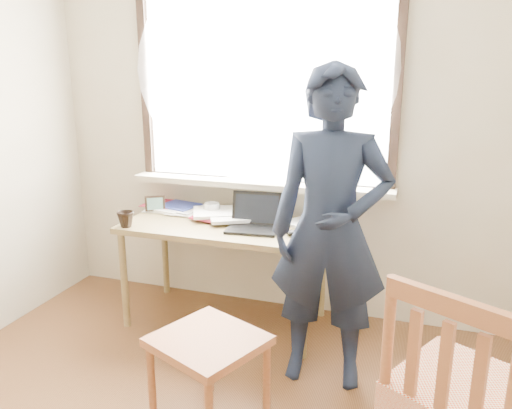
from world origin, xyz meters
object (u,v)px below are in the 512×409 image
(laptop, at_px, (254,220))
(side_chair, at_px, (463,407))
(mug_white, at_px, (212,209))
(person, at_px, (330,230))
(desk, at_px, (225,234))
(mug_dark, at_px, (126,219))
(work_chair, at_px, (208,351))

(laptop, height_order, side_chair, side_chair)
(mug_white, height_order, person, person)
(desk, distance_m, person, 0.91)
(side_chair, bearing_deg, mug_dark, 153.50)
(work_chair, bearing_deg, mug_white, 112.07)
(mug_dark, relative_size, person, 0.06)
(person, bearing_deg, work_chair, -133.18)
(mug_white, xyz_separation_m, mug_dark, (-0.42, -0.42, 0.01))
(work_chair, bearing_deg, person, 52.01)
(side_chair, bearing_deg, laptop, 134.11)
(mug_white, relative_size, mug_dark, 1.02)
(mug_white, relative_size, person, 0.07)
(mug_white, distance_m, mug_dark, 0.60)
(work_chair, xyz_separation_m, person, (0.46, 0.59, 0.47))
(laptop, bearing_deg, desk, 171.48)
(laptop, distance_m, mug_white, 0.42)
(desk, xyz_separation_m, laptop, (0.22, -0.03, 0.13))
(mug_white, height_order, mug_dark, mug_dark)
(side_chair, bearing_deg, work_chair, 166.93)
(desk, distance_m, laptop, 0.26)
(laptop, relative_size, work_chair, 0.58)
(work_chair, bearing_deg, laptop, 95.53)
(work_chair, height_order, side_chair, side_chair)
(mug_dark, height_order, person, person)
(mug_white, distance_m, work_chair, 1.30)
(work_chair, distance_m, person, 0.88)
(desk, height_order, side_chair, side_chair)
(work_chair, bearing_deg, mug_dark, 140.46)
(laptop, distance_m, person, 0.68)
(mug_white, relative_size, work_chair, 0.19)
(mug_white, bearing_deg, person, -31.53)
(mug_dark, bearing_deg, desk, 24.90)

